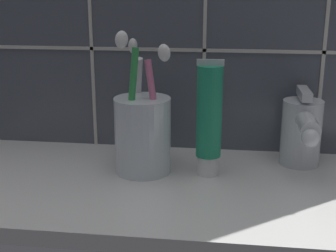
# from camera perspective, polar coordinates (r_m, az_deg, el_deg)

# --- Properties ---
(sink_counter) EXTENTS (0.68, 0.28, 0.02)m
(sink_counter) POSITION_cam_1_polar(r_m,az_deg,el_deg) (0.61, 1.81, -7.80)
(sink_counter) COLOR silver
(sink_counter) RESTS_ON ground
(tile_wall_backsplash) EXTENTS (0.78, 0.02, 0.46)m
(tile_wall_backsplash) POSITION_cam_1_polar(r_m,az_deg,el_deg) (0.70, 3.16, 13.75)
(tile_wall_backsplash) COLOR #4C515B
(tile_wall_backsplash) RESTS_ON ground
(toothbrush_cup) EXTENTS (0.08, 0.12, 0.19)m
(toothbrush_cup) POSITION_cam_1_polar(r_m,az_deg,el_deg) (0.63, -3.12, -0.72)
(toothbrush_cup) COLOR silver
(toothbrush_cup) RESTS_ON sink_counter
(toothpaste_tube) EXTENTS (0.04, 0.03, 0.16)m
(toothpaste_tube) POSITION_cam_1_polar(r_m,az_deg,el_deg) (0.62, 5.03, 0.88)
(toothpaste_tube) COLOR white
(toothpaste_tube) RESTS_ON sink_counter
(sink_faucet) EXTENTS (0.06, 0.12, 0.11)m
(sink_faucet) POSITION_cam_1_polar(r_m,az_deg,el_deg) (0.68, 16.03, -0.51)
(sink_faucet) COLOR silver
(sink_faucet) RESTS_ON sink_counter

